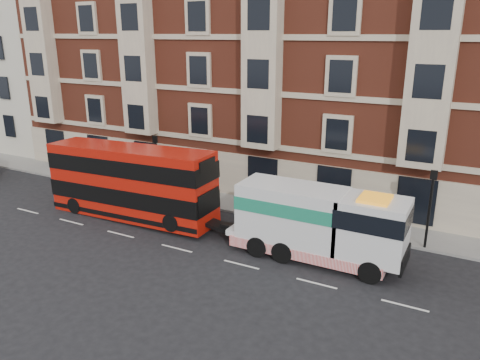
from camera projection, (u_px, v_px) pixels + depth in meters
name	position (u px, v px, depth m)	size (l,w,h in m)	color
ground	(177.00, 248.00, 25.57)	(120.00, 120.00, 0.00)	black
sidewalk	(241.00, 205.00, 31.87)	(90.00, 3.00, 0.15)	slate
victorian_terrace	(293.00, 49.00, 34.95)	(45.00, 12.00, 20.40)	brown
cream_block	(13.00, 62.00, 48.24)	(16.00, 10.00, 16.80)	beige
lamp_post_west	(156.00, 161.00, 32.66)	(0.35, 0.15, 4.35)	black
lamp_post_east	(430.00, 203.00, 24.63)	(0.35, 0.15, 4.35)	black
double_decker_bus	(131.00, 181.00, 29.11)	(11.37, 2.61, 4.60)	#B5150A
tow_truck	(315.00, 223.00, 23.85)	(9.10, 2.69, 3.79)	silver
pedestrian	(175.00, 180.00, 34.28)	(0.60, 0.39, 1.63)	black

